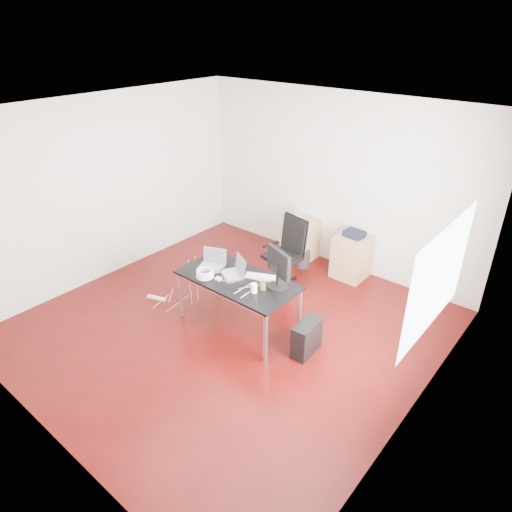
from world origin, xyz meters
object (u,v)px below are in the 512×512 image
Objects in this scene: desk at (238,282)px; pc_tower at (307,338)px; office_chair at (287,249)px; filing_cabinet_right at (351,257)px; filing_cabinet_left at (300,239)px.

desk is 1.13m from pc_tower.
office_chair is 1.70m from pc_tower.
office_chair reaches higher than filing_cabinet_right.
filing_cabinet_left is at bearing 122.89° from pc_tower.
filing_cabinet_left is (-0.48, 2.14, -0.33)m from desk.
filing_cabinet_left is 1.00× the size of filing_cabinet_right.
desk reaches higher than pc_tower.
office_chair is 1.11m from filing_cabinet_right.
office_chair is at bearing -126.97° from filing_cabinet_right.
pc_tower is at bearing -53.19° from filing_cabinet_left.
desk is 2.29× the size of filing_cabinet_right.
filing_cabinet_right is at bearing 0.00° from filing_cabinet_left.
desk is at bearing -77.25° from filing_cabinet_left.
office_chair is 0.96m from filing_cabinet_left.
filing_cabinet_left is 0.99m from filing_cabinet_right.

